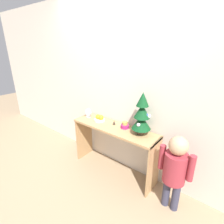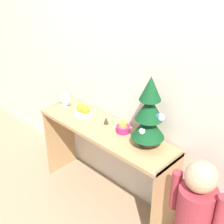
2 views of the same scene
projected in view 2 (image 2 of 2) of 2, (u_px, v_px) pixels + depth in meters
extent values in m
plane|color=#997F60|center=(91.00, 207.00, 2.78)|extent=(12.00, 12.00, 0.00)
cube|color=beige|center=(125.00, 62.00, 2.43)|extent=(7.00, 0.05, 2.50)
cube|color=tan|center=(105.00, 130.00, 2.54)|extent=(1.29, 0.37, 0.03)
cube|color=tan|center=(61.00, 137.00, 3.10)|extent=(0.02, 0.34, 0.74)
cube|color=tan|center=(166.00, 202.00, 2.33)|extent=(0.02, 0.34, 0.74)
cylinder|color=#4C3828|center=(147.00, 143.00, 2.32)|extent=(0.10, 0.10, 0.05)
cylinder|color=brown|center=(148.00, 137.00, 2.29)|extent=(0.02, 0.02, 0.04)
cone|color=#0F421E|center=(148.00, 126.00, 2.25)|extent=(0.24, 0.24, 0.17)
cone|color=#0F421E|center=(149.00, 108.00, 2.18)|extent=(0.20, 0.20, 0.17)
cone|color=#0F421E|center=(151.00, 88.00, 2.10)|extent=(0.15, 0.15, 0.17)
sphere|color=silver|center=(155.00, 101.00, 2.11)|extent=(0.04, 0.04, 0.04)
sphere|color=silver|center=(142.00, 131.00, 2.22)|extent=(0.05, 0.05, 0.05)
sphere|color=silver|center=(161.00, 117.00, 2.18)|extent=(0.06, 0.06, 0.06)
sphere|color=#2D4CA8|center=(156.00, 116.00, 2.17)|extent=(0.05, 0.05, 0.05)
cylinder|color=silver|center=(83.00, 113.00, 2.73)|extent=(0.17, 0.17, 0.03)
sphere|color=orange|center=(86.00, 110.00, 2.70)|extent=(0.08, 0.08, 0.08)
sphere|color=orange|center=(81.00, 108.00, 2.72)|extent=(0.08, 0.08, 0.08)
cylinder|color=#9E2366|center=(123.00, 129.00, 2.48)|extent=(0.11, 0.11, 0.05)
cylinder|color=gold|center=(123.00, 124.00, 2.46)|extent=(0.07, 0.07, 0.05)
cube|color=#B2B2B7|center=(66.00, 106.00, 2.86)|extent=(0.07, 0.04, 0.02)
cylinder|color=#B2B2B7|center=(65.00, 99.00, 2.82)|extent=(0.13, 0.02, 0.13)
cylinder|color=white|center=(64.00, 99.00, 2.82)|extent=(0.11, 0.00, 0.11)
cone|color=#382D23|center=(106.00, 120.00, 2.59)|extent=(0.04, 0.04, 0.06)
cylinder|color=#992D38|center=(195.00, 210.00, 2.00)|extent=(0.25, 0.25, 0.35)
sphere|color=tan|center=(201.00, 177.00, 1.86)|extent=(0.20, 0.20, 0.20)
cylinder|color=#992D38|center=(176.00, 190.00, 2.06)|extent=(0.07, 0.07, 0.30)
cylinder|color=#992D38|center=(220.00, 216.00, 1.87)|extent=(0.07, 0.07, 0.30)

